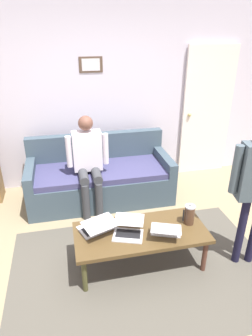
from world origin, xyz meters
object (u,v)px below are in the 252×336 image
object	(u,v)px
couch	(100,178)
laptop_left	(128,230)
laptop_center	(166,230)
coffee_table	(141,234)
person_seated	(88,159)
interior_door	(207,113)
french_press	(189,214)
laptop_right	(97,226)

from	to	relation	value
couch	laptop_left	xyz separation A→B (m)	(-0.09, 1.45, 0.16)
laptop_left	laptop_center	bearing A→B (deg)	167.90
coffee_table	person_seated	distance (m)	1.32
interior_door	coffee_table	world-z (taller)	interior_door
coffee_table	laptop_center	bearing A→B (deg)	159.53
couch	coffee_table	distance (m)	1.46
french_press	laptop_left	bearing A→B (deg)	2.58
couch	french_press	distance (m)	1.62
laptop_left	laptop_right	distance (m)	0.32
couch	laptop_right	world-z (taller)	couch
laptop_center	french_press	distance (m)	0.32
coffee_table	laptop_left	bearing A→B (deg)	3.42
laptop_center	laptop_right	bearing A→B (deg)	-16.23
interior_door	laptop_left	size ratio (longest dim) A/B	5.07
coffee_table	interior_door	bearing A→B (deg)	-129.36
laptop_center	couch	bearing A→B (deg)	-73.46
coffee_table	laptop_center	size ratio (longest dim) A/B	3.32
coffee_table	laptop_right	xyz separation A→B (m)	(0.43, -0.11, 0.09)
laptop_left	laptop_right	world-z (taller)	laptop_right
french_press	couch	bearing A→B (deg)	-62.36
coffee_table	laptop_left	xyz separation A→B (m)	(0.13, 0.01, 0.09)
coffee_table	person_seated	xyz separation A→B (m)	(0.39, -1.22, 0.35)
coffee_table	laptop_right	world-z (taller)	laptop_right
laptop_left	laptop_right	xyz separation A→B (m)	(0.30, -0.12, 0.00)
laptop_left	laptop_center	distance (m)	0.37
interior_door	couch	bearing A→B (deg)	15.87
laptop_left	laptop_center	size ratio (longest dim) A/B	1.00
french_press	interior_door	bearing A→B (deg)	-119.29
interior_door	laptop_center	size ratio (longest dim) A/B	5.07
laptop_left	french_press	size ratio (longest dim) A/B	1.67
interior_door	laptop_center	world-z (taller)	interior_door
laptop_right	person_seated	bearing A→B (deg)	-92.19
interior_door	person_seated	size ratio (longest dim) A/B	1.60
laptop_center	french_press	size ratio (longest dim) A/B	1.67
couch	laptop_right	distance (m)	1.36
laptop_center	laptop_left	bearing A→B (deg)	-12.10
couch	person_seated	world-z (taller)	person_seated
interior_door	french_press	world-z (taller)	interior_door
french_press	person_seated	xyz separation A→B (m)	(0.91, -1.19, 0.20)
interior_door	laptop_right	distance (m)	2.82
laptop_left	person_seated	distance (m)	1.28
laptop_center	person_seated	xyz separation A→B (m)	(0.62, -1.30, 0.26)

